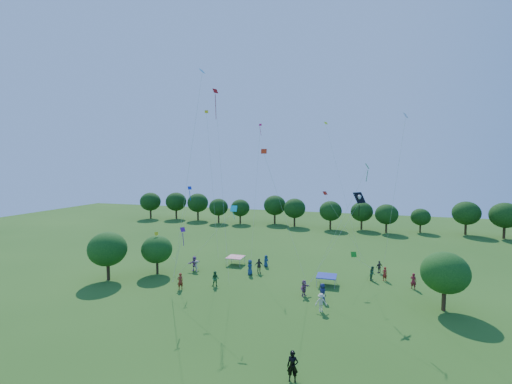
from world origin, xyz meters
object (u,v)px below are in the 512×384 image
object	(u,v)px
near_tree_east	(445,273)
pirate_kite	(359,199)
near_tree_north	(157,249)
tent_blue	(327,276)
man_in_black	(293,366)
tent_red_stripe	(235,257)
red_high_kite	(218,127)
near_tree_west	(107,249)

from	to	relation	value
near_tree_east	pirate_kite	bearing A→B (deg)	168.15
near_tree_north	pirate_kite	size ratio (longest dim) A/B	0.51
tent_blue	man_in_black	xyz separation A→B (m)	(-0.33, -18.48, -0.04)
tent_red_stripe	red_high_kite	world-z (taller)	red_high_kite
near_tree_east	red_high_kite	xyz separation A→B (m)	(-24.22, 2.48, 14.65)
man_in_black	near_tree_north	bearing A→B (deg)	138.21
tent_blue	near_tree_west	bearing A→B (deg)	-166.58
near_tree_west	red_high_kite	size ratio (longest dim) A/B	0.27
tent_red_stripe	tent_blue	bearing A→B (deg)	-19.08
tent_blue	red_high_kite	xyz separation A→B (m)	(-12.90, -1.22, 17.29)
tent_red_stripe	tent_blue	size ratio (longest dim) A/B	1.00
tent_red_stripe	red_high_kite	size ratio (longest dim) A/B	0.10
near_tree_north	man_in_black	bearing A→B (deg)	-38.24
tent_blue	red_high_kite	world-z (taller)	red_high_kite
red_high_kite	near_tree_north	bearing A→B (deg)	-172.98
near_tree_east	pirate_kite	size ratio (longest dim) A/B	0.58
near_tree_north	tent_blue	size ratio (longest dim) A/B	2.21
near_tree_north	red_high_kite	xyz separation A→B (m)	(8.07, 0.99, 15.19)
near_tree_east	red_high_kite	distance (m)	28.42
near_tree_east	tent_red_stripe	bearing A→B (deg)	161.37
tent_red_stripe	man_in_black	distance (m)	26.14
tent_red_stripe	tent_blue	distance (m)	13.63
near_tree_west	near_tree_east	world-z (taller)	near_tree_west
tent_red_stripe	pirate_kite	xyz separation A→B (m)	(16.22, -6.49, 9.26)
near_tree_east	near_tree_north	bearing A→B (deg)	177.36
tent_red_stripe	pirate_kite	size ratio (longest dim) A/B	0.23
near_tree_west	tent_blue	world-z (taller)	near_tree_west
pirate_kite	red_high_kite	size ratio (longest dim) A/B	0.44
near_tree_north	tent_red_stripe	world-z (taller)	near_tree_north
near_tree_east	tent_blue	size ratio (longest dim) A/B	2.56
pirate_kite	man_in_black	bearing A→B (deg)	-102.58
near_tree_north	man_in_black	xyz separation A→B (m)	(20.64, -16.26, -2.13)
near_tree_west	man_in_black	size ratio (longest dim) A/B	2.91
near_tree_west	man_in_black	world-z (taller)	near_tree_west
near_tree_west	man_in_black	xyz separation A→B (m)	(24.91, -12.46, -2.77)
near_tree_north	red_high_kite	bearing A→B (deg)	7.02
near_tree_west	pirate_kite	bearing A→B (deg)	7.95
near_tree_north	near_tree_west	bearing A→B (deg)	-138.32
man_in_black	tent_blue	bearing A→B (deg)	85.42
near_tree_north	near_tree_east	size ratio (longest dim) A/B	0.87
near_tree_west	tent_red_stripe	xyz separation A→B (m)	(12.36, 10.48, -2.73)
near_tree_west	tent_red_stripe	size ratio (longest dim) A/B	2.64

